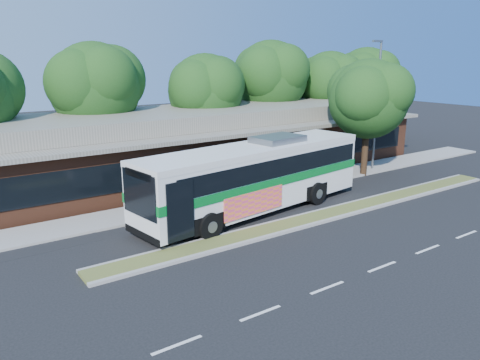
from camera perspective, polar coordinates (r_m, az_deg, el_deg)
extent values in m
plane|color=black|center=(24.59, 12.20, -4.49)|extent=(120.00, 120.00, 0.00)
cube|color=#495A26|center=(24.95, 11.20, -3.97)|extent=(26.00, 1.10, 0.15)
cube|color=gray|center=(29.06, 2.99, -1.03)|extent=(44.00, 2.60, 0.12)
cube|color=brown|center=(34.01, -3.82, 3.96)|extent=(32.00, 10.00, 3.20)
cube|color=slate|center=(33.73, -3.87, 6.83)|extent=(33.20, 11.20, 0.24)
cube|color=slate|center=(33.65, -3.89, 7.89)|extent=(30.00, 8.00, 1.00)
cube|color=black|center=(29.88, 1.19, 2.67)|extent=(30.00, 0.06, 1.60)
cylinder|color=slate|center=(34.63, 16.31, 8.45)|extent=(0.16, 0.16, 9.00)
cube|color=slate|center=(34.16, 16.43, 15.94)|extent=(0.90, 0.18, 0.14)
cylinder|color=black|center=(33.76, -16.77, 4.14)|extent=(0.44, 0.44, 4.20)
sphere|color=#173913|center=(33.30, -17.28, 10.74)|extent=(6.00, 6.00, 6.00)
sphere|color=#173913|center=(34.14, -15.39, 11.77)|extent=(4.68, 4.68, 4.68)
cylinder|color=black|center=(36.16, -4.11, 5.07)|extent=(0.44, 0.44, 3.78)
sphere|color=#173913|center=(35.73, -4.22, 10.72)|extent=(5.60, 5.60, 5.60)
sphere|color=#173913|center=(36.71, -2.85, 11.55)|extent=(4.37, 4.37, 4.37)
cylinder|color=black|center=(40.86, 3.65, 6.65)|extent=(0.44, 0.44, 4.41)
sphere|color=#173913|center=(40.49, 3.75, 12.35)|extent=(6.20, 6.20, 6.20)
sphere|color=#173913|center=(41.71, 4.89, 13.09)|extent=(4.84, 4.84, 4.84)
cylinder|color=black|center=(44.15, 10.62, 6.68)|extent=(0.44, 0.44, 3.86)
sphere|color=#173913|center=(43.80, 10.85, 11.44)|extent=(5.80, 5.80, 5.80)
sphere|color=#173913|center=(45.02, 11.66, 12.08)|extent=(4.52, 4.52, 4.52)
cylinder|color=black|center=(49.20, 14.76, 7.41)|extent=(0.44, 0.44, 4.12)
sphere|color=#173913|center=(48.89, 15.06, 11.89)|extent=(6.00, 6.00, 6.00)
sphere|color=#173913|center=(50.19, 15.72, 12.46)|extent=(4.68, 4.68, 4.68)
cube|color=silver|center=(24.42, 1.80, 0.53)|extent=(13.96, 4.74, 3.15)
cube|color=black|center=(24.51, 2.39, 2.09)|extent=(12.89, 4.65, 0.94)
cube|color=silver|center=(24.11, 1.83, 3.84)|extent=(13.99, 4.77, 0.30)
cube|color=#046622|center=(24.45, 1.80, 0.31)|extent=(14.04, 4.82, 0.43)
cube|color=black|center=(20.28, -12.19, -1.70)|extent=(0.42, 2.55, 1.95)
cube|color=black|center=(29.39, 11.45, 4.17)|extent=(0.39, 2.37, 1.26)
cube|color=#E4436C|center=(22.62, 1.76, -2.80)|extent=(3.85, 0.58, 1.14)
cube|color=slate|center=(25.27, 4.62, 4.99)|extent=(2.96, 2.18, 0.34)
cylinder|color=black|center=(21.11, -3.72, -5.62)|extent=(1.30, 0.58, 1.26)
cylinder|color=black|center=(23.29, -8.18, -3.76)|extent=(1.30, 0.58, 1.26)
cylinder|color=black|center=(26.34, 9.30, -1.61)|extent=(1.30, 0.58, 1.26)
cylinder|color=black|center=(28.11, 4.72, -0.41)|extent=(1.30, 0.58, 1.26)
cylinder|color=black|center=(33.23, 14.99, 3.63)|extent=(0.44, 0.44, 3.66)
sphere|color=#173913|center=(32.77, 15.39, 9.49)|extent=(5.30, 5.30, 5.30)
sphere|color=#173913|center=(33.90, 16.24, 10.32)|extent=(4.13, 4.13, 4.13)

